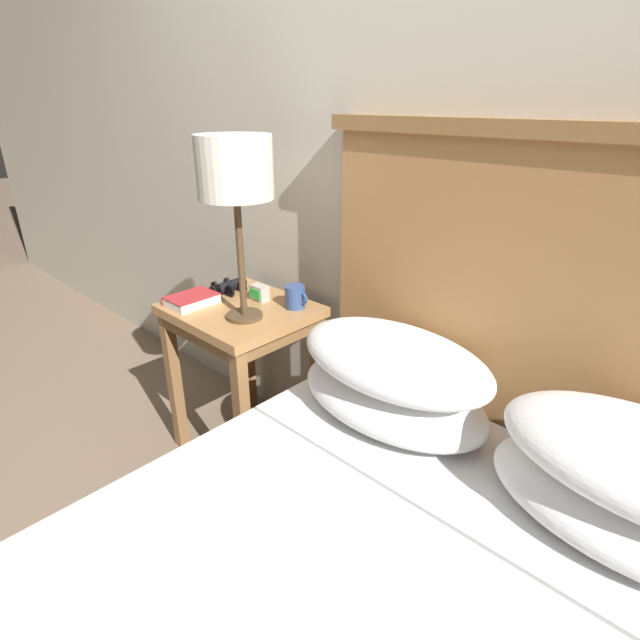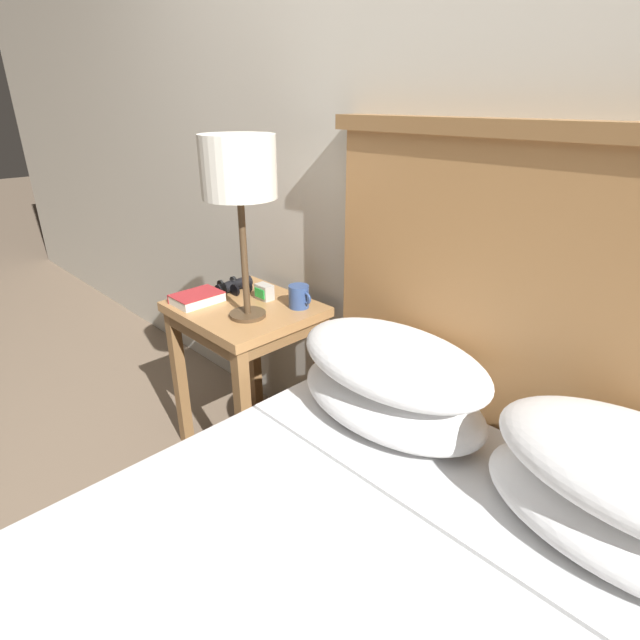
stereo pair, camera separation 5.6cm
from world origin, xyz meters
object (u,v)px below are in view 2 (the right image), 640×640
object	(u,v)px
alarm_clock	(264,292)
binoculars_pair	(234,285)
nightstand	(246,329)
book_on_nightstand	(197,298)
coffee_mug	(299,297)
table_lamp	(239,172)

from	to	relation	value
alarm_clock	binoculars_pair	bearing A→B (deg)	-170.44
nightstand	book_on_nightstand	xyz separation A→B (m)	(-0.15, -0.11, 0.12)
nightstand	coffee_mug	xyz separation A→B (m)	(0.16, 0.13, 0.15)
binoculars_pair	alarm_clock	world-z (taller)	alarm_clock
nightstand	alarm_clock	world-z (taller)	alarm_clock
coffee_mug	alarm_clock	bearing A→B (deg)	-164.62
book_on_nightstand	alarm_clock	distance (m)	0.26
book_on_nightstand	coffee_mug	size ratio (longest dim) A/B	1.74
table_lamp	binoculars_pair	world-z (taller)	table_lamp
table_lamp	coffee_mug	size ratio (longest dim) A/B	5.98
book_on_nightstand	binoculars_pair	world-z (taller)	binoculars_pair
book_on_nightstand	alarm_clock	world-z (taller)	alarm_clock
table_lamp	alarm_clock	bearing A→B (deg)	121.37
binoculars_pair	coffee_mug	size ratio (longest dim) A/B	1.56
table_lamp	nightstand	bearing A→B (deg)	149.98
nightstand	table_lamp	xyz separation A→B (m)	(0.10, -0.06, 0.60)
binoculars_pair	alarm_clock	distance (m)	0.16
nightstand	binoculars_pair	bearing A→B (deg)	157.31
nightstand	binoculars_pair	world-z (taller)	binoculars_pair
table_lamp	binoculars_pair	bearing A→B (deg)	154.37
nightstand	book_on_nightstand	bearing A→B (deg)	-142.50
book_on_nightstand	coffee_mug	world-z (taller)	coffee_mug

